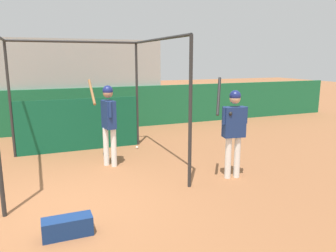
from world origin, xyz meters
name	(u,v)px	position (x,y,z in m)	size (l,w,h in m)	color
ground_plane	(66,207)	(0.00, 0.00, 0.00)	(60.00, 60.00, 0.00)	#935B38
outfield_wall	(48,112)	(0.00, 6.08, 0.75)	(24.00, 0.12, 1.51)	#196038
bleacher_section	(44,83)	(0.00, 7.74, 1.59)	(8.15, 3.20, 3.19)	#9E9E99
batting_cage	(81,108)	(0.71, 2.92, 1.28)	(3.39, 3.59, 2.96)	#282828
player_batter	(108,117)	(1.18, 1.93, 1.17)	(0.51, 0.81, 2.02)	white
player_waiting	(234,125)	(3.43, 0.16, 1.15)	(0.80, 0.48, 2.13)	white
equipment_bag	(68,227)	(-0.06, -0.97, 0.14)	(0.70, 0.28, 0.28)	navy
baseball	(137,147)	(2.20, 3.12, 0.04)	(0.07, 0.07, 0.07)	white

